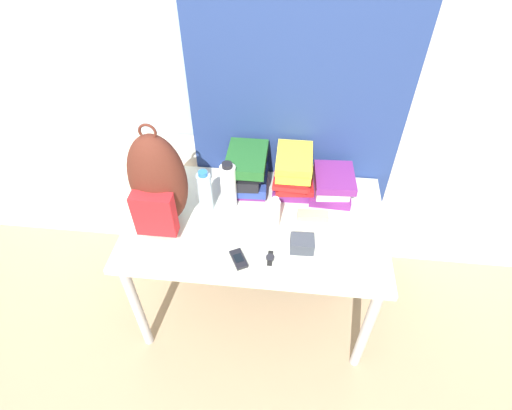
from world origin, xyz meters
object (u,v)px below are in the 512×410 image
at_px(book_stack_left, 245,171).
at_px(sports_bottle, 228,186).
at_px(sunscreen_bottle, 275,214).
at_px(water_bottle, 205,192).
at_px(wristwatch, 270,258).
at_px(camera_pouch, 302,244).
at_px(cell_phone, 239,259).
at_px(book_stack_center, 293,173).
at_px(backpack, 158,184).
at_px(book_stack_right, 332,184).
at_px(sunglasses_case, 313,216).

height_order(book_stack_left, sports_bottle, sports_bottle).
bearing_deg(sunscreen_bottle, sports_bottle, 153.24).
height_order(water_bottle, sunscreen_bottle, water_bottle).
distance_m(sunscreen_bottle, wristwatch, 0.22).
bearing_deg(camera_pouch, book_stack_left, 128.04).
height_order(water_bottle, cell_phone, water_bottle).
bearing_deg(book_stack_left, cell_phone, -86.51).
relative_size(book_stack_center, wristwatch, 3.29).
height_order(book_stack_center, sports_bottle, sports_bottle).
relative_size(backpack, book_stack_center, 1.95).
relative_size(backpack, book_stack_right, 2.10).
xyz_separation_m(sports_bottle, wristwatch, (0.23, -0.32, -0.12)).
relative_size(book_stack_center, water_bottle, 1.16).
bearing_deg(cell_phone, water_bottle, 123.53).
bearing_deg(water_bottle, sunglasses_case, -1.35).
bearing_deg(book_stack_right, water_bottle, -164.19).
distance_m(cell_phone, camera_pouch, 0.30).
distance_m(sports_bottle, cell_phone, 0.38).
bearing_deg(book_stack_center, sunglasses_case, -60.68).
relative_size(book_stack_right, sports_bottle, 0.96).
distance_m(book_stack_left, sunglasses_case, 0.42).
height_order(book_stack_left, camera_pouch, book_stack_left).
bearing_deg(book_stack_center, wristwatch, -99.49).
distance_m(book_stack_right, sunscreen_bottle, 0.38).
relative_size(book_stack_center, book_stack_right, 1.08).
bearing_deg(sports_bottle, water_bottle, -162.15).
xyz_separation_m(book_stack_left, wristwatch, (0.17, -0.47, -0.11)).
relative_size(sports_bottle, camera_pouch, 2.42).
height_order(book_stack_right, sunglasses_case, book_stack_right).
bearing_deg(sunscreen_bottle, cell_phone, -122.26).
distance_m(book_stack_left, book_stack_center, 0.25).
relative_size(book_stack_left, sports_bottle, 1.11).
height_order(sunglasses_case, wristwatch, sunglasses_case).
xyz_separation_m(book_stack_center, camera_pouch, (0.06, -0.39, -0.09)).
relative_size(cell_phone, sunglasses_case, 0.79).
xyz_separation_m(water_bottle, camera_pouch, (0.48, -0.21, -0.08)).
bearing_deg(water_bottle, book_stack_right, 15.81).
height_order(cell_phone, sunglasses_case, sunglasses_case).
distance_m(backpack, water_bottle, 0.24).
bearing_deg(book_stack_center, camera_pouch, -81.28).
bearing_deg(cell_phone, wristwatch, 10.19).
xyz_separation_m(sports_bottle, sunglasses_case, (0.42, -0.05, -0.11)).
bearing_deg(book_stack_right, sunscreen_bottle, -136.55).
height_order(water_bottle, sports_bottle, sports_bottle).
bearing_deg(book_stack_left, camera_pouch, -51.96).
bearing_deg(book_stack_left, sunglasses_case, -28.59).
distance_m(backpack, sports_bottle, 0.34).
xyz_separation_m(sunscreen_bottle, camera_pouch, (0.14, -0.13, -0.05)).
bearing_deg(sunglasses_case, book_stack_left, 151.41).
bearing_deg(backpack, book_stack_center, 25.13).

